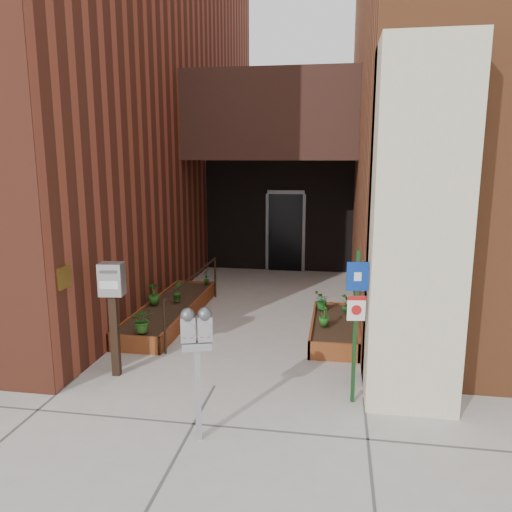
% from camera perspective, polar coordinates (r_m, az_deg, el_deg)
% --- Properties ---
extents(ground, '(80.00, 80.00, 0.00)m').
position_cam_1_polar(ground, '(7.06, -4.79, -14.61)').
color(ground, '#9E9991').
rests_on(ground, ground).
extents(architecture, '(20.00, 14.60, 10.00)m').
position_cam_1_polar(architecture, '(13.31, 1.70, 19.49)').
color(architecture, brown).
rests_on(architecture, ground).
extents(planter_left, '(0.90, 3.60, 0.30)m').
position_cam_1_polar(planter_left, '(9.85, -9.77, -6.30)').
color(planter_left, brown).
rests_on(planter_left, ground).
extents(planter_right, '(0.80, 2.20, 0.30)m').
position_cam_1_polar(planter_right, '(8.86, 8.96, -8.29)').
color(planter_right, brown).
rests_on(planter_right, ground).
extents(handrail, '(0.04, 3.34, 0.90)m').
position_cam_1_polar(handrail, '(9.48, -7.13, -3.05)').
color(handrail, black).
rests_on(handrail, ground).
extents(parking_meter, '(0.35, 0.21, 1.52)m').
position_cam_1_polar(parking_meter, '(5.43, -6.79, -9.36)').
color(parking_meter, '#A5A5A8').
rests_on(parking_meter, ground).
extents(sign_post, '(0.27, 0.08, 1.97)m').
position_cam_1_polar(sign_post, '(6.30, 11.35, -6.22)').
color(sign_post, '#163C18').
rests_on(sign_post, ground).
extents(payment_dropbox, '(0.35, 0.28, 1.65)m').
position_cam_1_polar(payment_dropbox, '(7.25, -16.07, -4.32)').
color(payment_dropbox, black).
rests_on(payment_dropbox, ground).
extents(shrub_left_a, '(0.46, 0.46, 0.41)m').
position_cam_1_polar(shrub_left_a, '(8.28, -12.84, -7.12)').
color(shrub_left_a, '#2B601B').
rests_on(shrub_left_a, planter_left).
extents(shrub_left_b, '(0.25, 0.25, 0.37)m').
position_cam_1_polar(shrub_left_b, '(9.91, -9.04, -4.04)').
color(shrub_left_b, '#225A19').
rests_on(shrub_left_b, planter_left).
extents(shrub_left_c, '(0.30, 0.30, 0.41)m').
position_cam_1_polar(shrub_left_c, '(9.79, -11.61, -4.19)').
color(shrub_left_c, '#28631C').
rests_on(shrub_left_c, planter_left).
extents(shrub_left_d, '(0.20, 0.20, 0.34)m').
position_cam_1_polar(shrub_left_d, '(11.14, -5.69, -2.31)').
color(shrub_left_d, '#1E5B1A').
rests_on(shrub_left_d, planter_left).
extents(shrub_right_a, '(0.24, 0.24, 0.34)m').
position_cam_1_polar(shrub_right_a, '(8.48, 7.82, -6.76)').
color(shrub_right_a, '#205E1B').
rests_on(shrub_right_a, planter_right).
extents(shrub_right_b, '(0.27, 0.27, 0.37)m').
position_cam_1_polar(shrub_right_b, '(9.21, 10.22, -5.28)').
color(shrub_right_b, '#1C6222').
rests_on(shrub_right_b, planter_right).
extents(shrub_right_c, '(0.37, 0.37, 0.33)m').
position_cam_1_polar(shrub_right_c, '(9.35, 7.53, -5.05)').
color(shrub_right_c, '#195A1C').
rests_on(shrub_right_c, planter_right).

